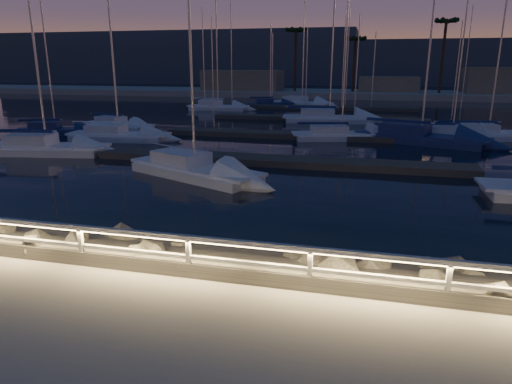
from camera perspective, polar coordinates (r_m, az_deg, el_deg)
ground at (r=12.07m, az=-12.80°, el=-9.60°), size 400.00×400.00×0.00m
harbor_water at (r=41.66m, az=6.73°, el=7.30°), size 400.00×440.00×0.60m
guard_rail at (r=11.79m, az=-13.33°, el=-6.15°), size 44.11×0.12×1.06m
riprap at (r=13.48m, az=-8.43°, el=-7.81°), size 32.92×2.61×1.29m
floating_docks at (r=42.84m, az=6.98°, el=8.29°), size 22.00×36.00×0.40m
far_shore at (r=84.03m, az=10.52°, el=12.24°), size 160.00×14.00×5.20m
palm_left at (r=82.87m, az=5.02°, el=19.20°), size 3.00×3.00×11.20m
palm_center at (r=82.82m, az=12.31°, el=17.98°), size 3.00×3.00×9.70m
palm_right at (r=82.61m, az=22.67°, el=18.75°), size 3.00×3.00×12.20m
distant_hills at (r=145.93m, az=3.23°, el=15.61°), size 230.00×37.50×18.00m
sailboat_a at (r=32.79m, az=-25.00°, el=5.13°), size 8.09×3.56×13.41m
sailboat_b at (r=24.07m, az=-8.01°, el=3.03°), size 8.14×5.34×13.58m
sailboat_c at (r=36.17m, az=10.32°, el=7.13°), size 7.93×4.12×12.97m
sailboat_e at (r=41.51m, az=-23.98°, el=7.11°), size 6.51×3.84×10.79m
sailboat_f at (r=36.79m, az=-17.06°, el=6.87°), size 7.91×2.99×13.18m
sailboat_g at (r=36.17m, az=19.52°, el=6.58°), size 9.72×5.82×15.99m
sailboat_h at (r=38.83m, az=23.02°, el=6.68°), size 7.91×3.55×12.93m
sailboat_i at (r=58.82m, az=-4.96°, el=10.61°), size 7.73×2.54×13.11m
sailboat_j at (r=43.39m, az=-16.98°, el=8.10°), size 7.22×3.65×11.86m
sailboat_k at (r=46.85m, az=8.85°, el=9.19°), size 9.51×3.83×15.70m
sailboat_l at (r=40.11m, az=26.71°, el=6.57°), size 9.10×4.01×14.89m
sailboat_m at (r=63.44m, az=1.64°, el=10.99°), size 6.52×4.16×10.90m
sailboat_n at (r=64.64m, az=5.59°, el=11.07°), size 8.92×5.30×14.72m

